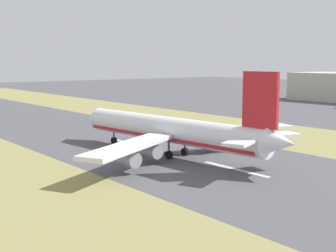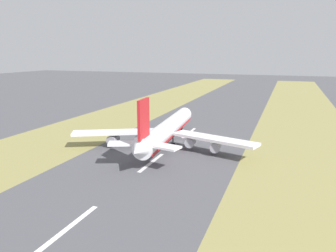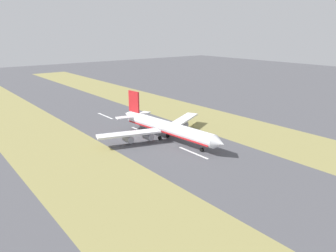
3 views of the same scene
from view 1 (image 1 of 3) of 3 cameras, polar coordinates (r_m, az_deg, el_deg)
ground_plane at (r=117.13m, az=-1.06°, el=-2.99°), size 800.00×800.00×0.00m
grass_median_east at (r=148.34m, az=12.92°, el=-0.88°), size 40.00×600.00×0.01m
centreline_dash_mid at (r=98.15m, az=8.20°, el=-5.21°), size 1.20×18.00×0.01m
centreline_dash_far at (r=128.38m, az=-4.85°, el=-2.05°), size 1.20×18.00×0.01m
airplane_main_jet at (r=108.89m, az=0.69°, el=-0.61°), size 63.88×67.22×20.20m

